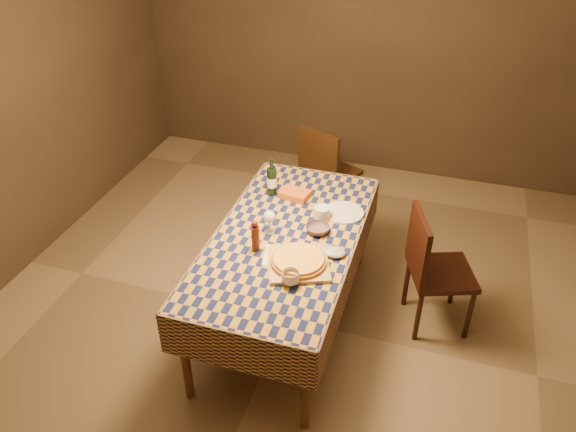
{
  "coord_description": "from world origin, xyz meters",
  "views": [
    {
      "loc": [
        0.91,
        -2.86,
        2.99
      ],
      "look_at": [
        0.0,
        0.05,
        0.9
      ],
      "focal_mm": 35.0,
      "sensor_mm": 36.0,
      "label": 1
    }
  ],
  "objects": [
    {
      "name": "white_plate",
      "position": [
        0.31,
        0.38,
        0.78
      ],
      "size": [
        0.29,
        0.29,
        0.02
      ],
      "primitive_type": "cylinder",
      "rotation": [
        0.0,
        0.0,
        0.01
      ],
      "color": "silver",
      "rests_on": "dining_table"
    },
    {
      "name": "flour_patch",
      "position": [
        0.07,
        -0.2,
        0.77
      ],
      "size": [
        0.31,
        0.26,
        0.0
      ],
      "primitive_type": "cube",
      "rotation": [
        0.0,
        0.0,
        0.17
      ],
      "color": "white",
      "rests_on": "dining_table"
    },
    {
      "name": "chair_right",
      "position": [
        0.96,
        0.3,
        0.52
      ],
      "size": [
        0.55,
        0.54,
        0.93
      ],
      "color": "black",
      "rests_on": "ground"
    },
    {
      "name": "deli_tub",
      "position": [
        0.18,
        0.27,
        0.82
      ],
      "size": [
        0.12,
        0.12,
        0.09
      ],
      "primitive_type": "cylinder",
      "rotation": [
        0.0,
        0.0,
        -0.06
      ],
      "color": "silver",
      "rests_on": "dining_table"
    },
    {
      "name": "wine_glass",
      "position": [
        -0.12,
        0.01,
        0.89
      ],
      "size": [
        0.08,
        0.08,
        0.16
      ],
      "color": "silver",
      "rests_on": "dining_table"
    },
    {
      "name": "pepper_mill",
      "position": [
        -0.14,
        -0.2,
        0.87
      ],
      "size": [
        0.06,
        0.06,
        0.22
      ],
      "color": "#461610",
      "rests_on": "dining_table"
    },
    {
      "name": "bowl",
      "position": [
        0.19,
        0.11,
        0.8
      ],
      "size": [
        0.19,
        0.19,
        0.05
      ],
      "primitive_type": "imported",
      "rotation": [
        0.0,
        0.0,
        -0.17
      ],
      "color": "#604650",
      "rests_on": "dining_table"
    },
    {
      "name": "takeout_container",
      "position": [
        -0.08,
        0.48,
        0.8
      ],
      "size": [
        0.23,
        0.18,
        0.05
      ],
      "primitive_type": "cube",
      "rotation": [
        0.0,
        0.0,
        -0.17
      ],
      "color": "#BE5019",
      "rests_on": "dining_table"
    },
    {
      "name": "cutting_board",
      "position": [
        0.17,
        -0.26,
        0.78
      ],
      "size": [
        0.48,
        0.48,
        0.02
      ],
      "primitive_type": "cube",
      "rotation": [
        0.0,
        0.0,
        0.36
      ],
      "color": "tan",
      "rests_on": "dining_table"
    },
    {
      "name": "flour_bag",
      "position": [
        0.35,
        -0.1,
        0.79
      ],
      "size": [
        0.16,
        0.13,
        0.04
      ],
      "primitive_type": "ellipsoid",
      "rotation": [
        0.0,
        0.0,
        0.13
      ],
      "color": "#96A1C1",
      "rests_on": "dining_table"
    },
    {
      "name": "pizza",
      "position": [
        0.17,
        -0.26,
        0.81
      ],
      "size": [
        0.42,
        0.42,
        0.03
      ],
      "color": "#A1561A",
      "rests_on": "cutting_board"
    },
    {
      "name": "chair_far",
      "position": [
        -0.06,
        1.37,
        0.52
      ],
      "size": [
        0.56,
        0.56,
        0.93
      ],
      "color": "black",
      "rests_on": "ground"
    },
    {
      "name": "dining_table",
      "position": [
        0.0,
        0.0,
        0.69
      ],
      "size": [
        0.94,
        1.84,
        0.77
      ],
      "color": "brown",
      "rests_on": "ground"
    },
    {
      "name": "wine_bottle",
      "position": [
        -0.26,
        0.47,
        0.88
      ],
      "size": [
        0.08,
        0.08,
        0.3
      ],
      "color": "black",
      "rests_on": "dining_table"
    },
    {
      "name": "room",
      "position": [
        0.0,
        0.0,
        1.35
      ],
      "size": [
        5.0,
        5.1,
        2.7
      ],
      "color": "brown",
      "rests_on": "ground"
    },
    {
      "name": "tumbler",
      "position": [
        0.17,
        -0.44,
        0.81
      ],
      "size": [
        0.12,
        0.12,
        0.09
      ],
      "primitive_type": "imported",
      "rotation": [
        0.0,
        0.0,
        -0.05
      ],
      "color": "silver",
      "rests_on": "dining_table"
    }
  ]
}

